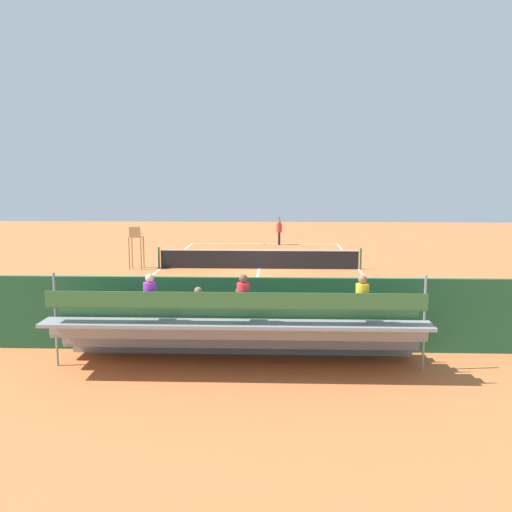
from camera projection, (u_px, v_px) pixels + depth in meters
ground_plane at (259, 269)px, 29.88m from camera, size 60.00×60.00×0.00m
court_line_markings at (259, 269)px, 29.92m from camera, size 10.10×22.20×0.01m
tennis_net at (259, 259)px, 29.81m from camera, size 10.30×0.10×1.07m
backdrop_wall at (242, 314)px, 15.89m from camera, size 18.00×0.16×2.00m
bleacher_stand at (236, 329)px, 14.53m from camera, size 9.06×2.40×2.48m
umpire_chair at (136, 243)px, 29.70m from camera, size 0.67×0.67×2.14m
courtside_bench at (366, 324)px, 16.54m from camera, size 1.80×0.40×0.93m
equipment_bag at (314, 338)px, 16.52m from camera, size 0.90×0.36×0.36m
tennis_player at (279, 230)px, 40.02m from camera, size 0.41×0.55×1.93m
tennis_racket at (268, 244)px, 40.58m from camera, size 0.54×0.48×0.03m
tennis_ball_near at (263, 251)px, 36.47m from camera, size 0.07×0.07×0.07m
tennis_ball_far at (252, 247)px, 38.37m from camera, size 0.07×0.07×0.07m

